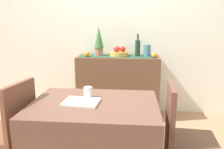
% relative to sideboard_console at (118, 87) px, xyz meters
% --- Properties ---
extents(ground_plane, '(6.40, 6.40, 0.02)m').
position_rel_sideboard_console_xyz_m(ground_plane, '(-0.04, -0.92, -0.46)').
color(ground_plane, '#A57453').
rests_on(ground_plane, ground).
extents(room_wall_rear, '(6.40, 0.06, 2.70)m').
position_rel_sideboard_console_xyz_m(room_wall_rear, '(-0.04, 0.26, 0.90)').
color(room_wall_rear, white).
rests_on(room_wall_rear, ground).
extents(sideboard_console, '(1.16, 0.42, 0.90)m').
position_rel_sideboard_console_xyz_m(sideboard_console, '(0.00, 0.00, 0.00)').
color(sideboard_console, brown).
rests_on(sideboard_console, ground).
extents(table_runner, '(1.09, 0.32, 0.01)m').
position_rel_sideboard_console_xyz_m(table_runner, '(0.00, 0.00, 0.45)').
color(table_runner, '#224B36').
rests_on(table_runner, sideboard_console).
extents(fruit_bowl, '(0.27, 0.27, 0.06)m').
position_rel_sideboard_console_xyz_m(fruit_bowl, '(0.01, 0.00, 0.48)').
color(fruit_bowl, gold).
rests_on(fruit_bowl, table_runner).
extents(apple_rear, '(0.07, 0.07, 0.07)m').
position_rel_sideboard_console_xyz_m(apple_rear, '(-0.01, 0.06, 0.55)').
color(apple_rear, red).
rests_on(apple_rear, fruit_bowl).
extents(apple_front, '(0.08, 0.08, 0.08)m').
position_rel_sideboard_console_xyz_m(apple_front, '(-0.03, -0.05, 0.55)').
color(apple_front, '#AF2C2B').
rests_on(apple_front, fruit_bowl).
extents(apple_center, '(0.08, 0.08, 0.08)m').
position_rel_sideboard_console_xyz_m(apple_center, '(0.06, -0.01, 0.55)').
color(apple_center, red).
rests_on(apple_center, fruit_bowl).
extents(apple_upper, '(0.06, 0.06, 0.06)m').
position_rel_sideboard_console_xyz_m(apple_upper, '(0.06, 0.06, 0.55)').
color(apple_upper, '#979D35').
rests_on(apple_upper, fruit_bowl).
extents(wine_bottle, '(0.07, 0.07, 0.31)m').
position_rel_sideboard_console_xyz_m(wine_bottle, '(0.27, 0.00, 0.57)').
color(wine_bottle, '#203327').
rests_on(wine_bottle, sideboard_console).
extents(ceramic_vase, '(0.10, 0.10, 0.17)m').
position_rel_sideboard_console_xyz_m(ceramic_vase, '(0.41, 0.00, 0.53)').
color(ceramic_vase, slate).
rests_on(ceramic_vase, sideboard_console).
extents(potted_plant, '(0.14, 0.14, 0.41)m').
position_rel_sideboard_console_xyz_m(potted_plant, '(-0.28, 0.00, 0.67)').
color(potted_plant, '#AC6854').
rests_on(potted_plant, sideboard_console).
extents(orange_loose_end, '(0.08, 0.08, 0.08)m').
position_rel_sideboard_console_xyz_m(orange_loose_end, '(-0.43, -0.12, 0.49)').
color(orange_loose_end, orange).
rests_on(orange_loose_end, sideboard_console).
extents(orange_loose_far, '(0.07, 0.07, 0.07)m').
position_rel_sideboard_console_xyz_m(orange_loose_far, '(0.50, -0.12, 0.49)').
color(orange_loose_far, orange).
rests_on(orange_loose_far, sideboard_console).
extents(dining_table, '(1.03, 0.76, 0.74)m').
position_rel_sideboard_console_xyz_m(dining_table, '(-0.10, -1.49, -0.08)').
color(dining_table, brown).
rests_on(dining_table, ground).
extents(open_book, '(0.30, 0.23, 0.02)m').
position_rel_sideboard_console_xyz_m(open_book, '(-0.20, -1.50, 0.30)').
color(open_book, white).
rests_on(open_book, dining_table).
extents(coffee_cup, '(0.07, 0.07, 0.10)m').
position_rel_sideboard_console_xyz_m(coffee_cup, '(-0.17, -1.37, 0.34)').
color(coffee_cup, silver).
rests_on(coffee_cup, dining_table).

